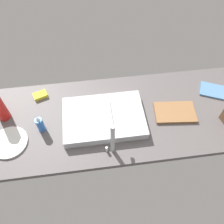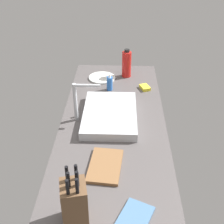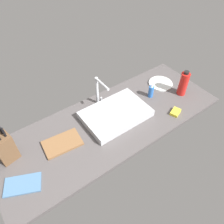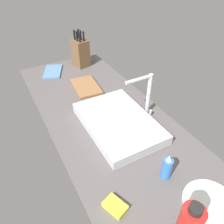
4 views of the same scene
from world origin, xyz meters
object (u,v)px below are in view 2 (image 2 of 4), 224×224
(soap_bottle, at_px, (110,83))
(dish_towel, at_px, (133,221))
(cutting_board, at_px, (105,166))
(dinner_plate, at_px, (102,78))
(knife_block, at_px, (74,203))
(water_bottle, at_px, (127,64))
(faucet, at_px, (79,98))
(sink_basin, at_px, (110,114))
(dish_sponge, at_px, (145,87))

(soap_bottle, relative_size, dish_towel, 0.61)
(cutting_board, relative_size, dinner_plate, 1.21)
(knife_block, xyz_separation_m, dinner_plate, (1.37, -0.03, -0.10))
(dish_towel, bearing_deg, water_bottle, 0.86)
(knife_block, relative_size, water_bottle, 1.23)
(cutting_board, bearing_deg, knife_block, 162.20)
(dish_towel, bearing_deg, faucet, 22.63)
(dinner_plate, bearing_deg, sink_basin, -171.37)
(sink_basin, relative_size, dinner_plate, 2.32)
(cutting_board, xyz_separation_m, dish_towel, (-0.34, -0.14, -0.00))
(faucet, height_order, soap_bottle, faucet)
(sink_basin, bearing_deg, knife_block, 171.91)
(soap_bottle, distance_m, dinner_plate, 0.21)
(water_bottle, bearing_deg, soap_bottle, 152.20)
(sink_basin, height_order, knife_block, knife_block)
(knife_block, bearing_deg, dish_towel, -102.17)
(water_bottle, height_order, dish_towel, water_bottle)
(sink_basin, xyz_separation_m, dish_sponge, (0.41, -0.25, -0.02))
(water_bottle, bearing_deg, dinner_plate, 104.36)
(sink_basin, xyz_separation_m, dinner_plate, (0.58, 0.09, -0.02))
(dinner_plate, bearing_deg, soap_bottle, -159.91)
(faucet, height_order, dish_sponge, faucet)
(dish_sponge, bearing_deg, knife_block, 163.23)
(faucet, bearing_deg, dish_towel, -157.37)
(dinner_plate, distance_m, dish_sponge, 0.38)
(cutting_board, distance_m, water_bottle, 1.10)
(sink_basin, xyz_separation_m, dish_towel, (-0.80, -0.13, -0.02))
(knife_block, distance_m, dish_towel, 0.27)
(dish_towel, bearing_deg, sink_basin, 9.32)
(faucet, height_order, dinner_plate, faucet)
(dish_sponge, bearing_deg, dinner_plate, 63.51)
(soap_bottle, bearing_deg, sink_basin, -177.38)
(sink_basin, bearing_deg, water_bottle, -9.92)
(knife_block, bearing_deg, cutting_board, -29.95)
(sink_basin, distance_m, dish_towel, 0.81)
(knife_block, relative_size, soap_bottle, 2.12)
(soap_bottle, xyz_separation_m, water_bottle, (0.24, -0.13, 0.05))
(dish_towel, bearing_deg, soap_bottle, 7.16)
(dinner_plate, bearing_deg, knife_block, 178.91)
(water_bottle, relative_size, dinner_plate, 1.07)
(faucet, relative_size, soap_bottle, 1.95)
(water_bottle, relative_size, dish_sponge, 2.56)
(faucet, distance_m, knife_block, 0.78)
(cutting_board, relative_size, water_bottle, 1.13)
(soap_bottle, height_order, dish_sponge, soap_bottle)
(knife_block, distance_m, cutting_board, 0.37)
(dinner_plate, bearing_deg, water_bottle, -75.64)
(dinner_plate, bearing_deg, faucet, 170.20)
(soap_bottle, xyz_separation_m, dinner_plate, (0.19, 0.07, -0.05))
(sink_basin, distance_m, knife_block, 0.81)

